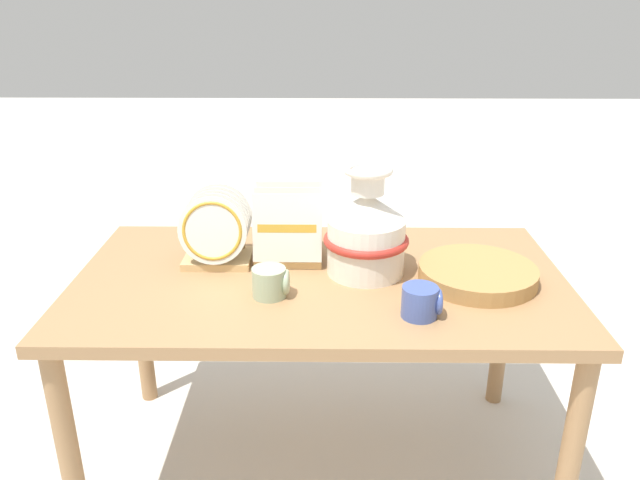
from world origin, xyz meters
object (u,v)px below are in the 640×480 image
dish_rack_round_plates (216,234)px  ceramic_vase (366,231)px  mug_cobalt_glaze (421,302)px  dish_rack_square_plates (289,236)px  wicker_charger_stack (478,274)px  mug_sage_glaze (271,282)px

dish_rack_round_plates → ceramic_vase: bearing=-7.4°
mug_cobalt_glaze → dish_rack_square_plates: bearing=135.5°
wicker_charger_stack → mug_cobalt_glaze: size_ratio=3.31×
mug_cobalt_glaze → mug_sage_glaze: (-0.38, 0.10, 0.00)m
mug_cobalt_glaze → ceramic_vase: bearing=115.8°
dish_rack_square_plates → mug_sage_glaze: 0.24m
ceramic_vase → mug_cobalt_glaze: bearing=-64.2°
ceramic_vase → dish_rack_round_plates: (-0.43, 0.06, -0.04)m
ceramic_vase → mug_sage_glaze: size_ratio=3.18×
ceramic_vase → mug_sage_glaze: (-0.26, -0.15, -0.09)m
ceramic_vase → dish_rack_round_plates: bearing=172.6°
ceramic_vase → mug_sage_glaze: bearing=-149.5°
mug_cobalt_glaze → wicker_charger_stack: bearing=47.5°
dish_rack_round_plates → mug_sage_glaze: size_ratio=2.24×
dish_rack_round_plates → mug_sage_glaze: 0.28m
wicker_charger_stack → dish_rack_round_plates: bearing=171.5°
dish_rack_square_plates → wicker_charger_stack: 0.55m
mug_cobalt_glaze → mug_sage_glaze: 0.40m
dish_rack_square_plates → mug_sage_glaze: (-0.03, -0.24, -0.04)m
wicker_charger_stack → ceramic_vase: bearing=169.9°
ceramic_vase → dish_rack_round_plates: 0.44m
mug_cobalt_glaze → dish_rack_round_plates: bearing=150.7°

